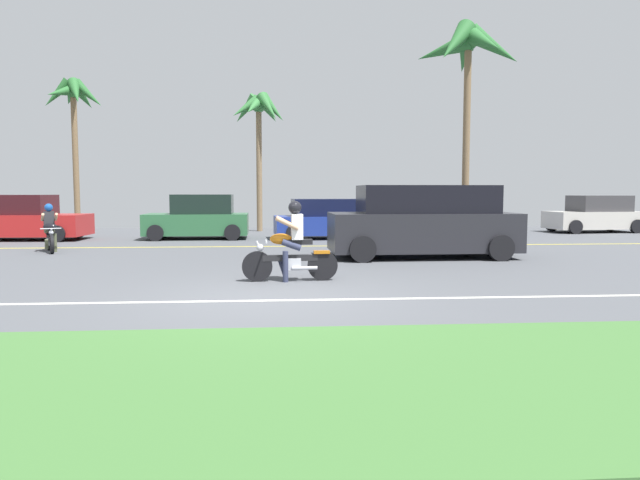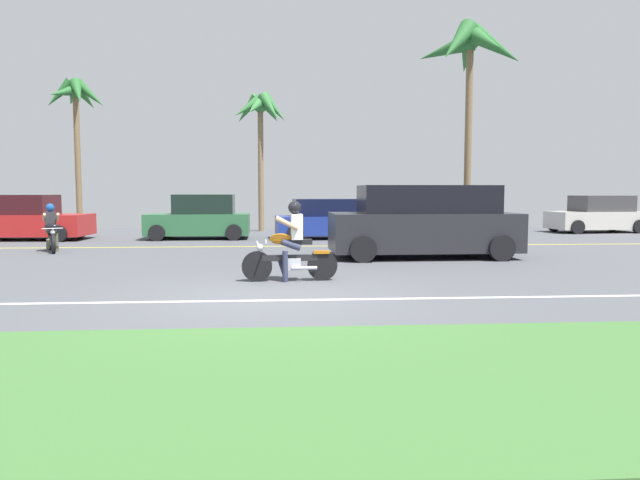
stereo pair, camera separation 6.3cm
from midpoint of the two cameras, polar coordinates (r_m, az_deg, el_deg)
The scene contains 15 objects.
ground at distance 12.12m, azimuth -4.51°, elevation -3.27°, with size 56.00×30.00×0.04m, color #4C4F54.
grass_median at distance 5.17m, azimuth -5.15°, elevation -13.83°, with size 56.00×3.80×0.06m, color #3D6B33.
lane_line_near at distance 8.98m, azimuth -4.67°, elevation -5.97°, with size 50.40×0.12×0.01m, color silver.
lane_line_far at distance 17.76m, azimuth -4.36°, elevation -0.62°, with size 50.40×0.12×0.01m, color yellow.
motorcyclist at distance 10.82m, azimuth -2.76°, elevation -0.73°, with size 1.81×0.59×1.51m.
suv_nearby at distance 14.94m, azimuth 10.45°, elevation 1.73°, with size 4.92×2.15×1.84m.
parked_car_0 at distance 22.63m, azimuth -27.43°, elevation 1.87°, with size 4.46×2.14×1.57m.
parked_car_1 at distance 21.02m, azimuth -11.70°, elevation 2.13°, with size 3.65×1.99×1.58m.
parked_car_2 at distance 20.66m, azimuth 1.36°, elevation 2.01°, with size 4.31×2.09×1.42m.
parked_car_3 at distance 23.50m, azimuth 13.69°, elevation 2.28°, with size 3.96×2.03×1.49m.
parked_car_4 at distance 26.49m, azimuth 25.86°, elevation 2.23°, with size 3.89×2.10×1.52m.
palm_tree_0 at distance 24.87m, azimuth -5.83°, elevation 12.21°, with size 2.51×2.65×5.82m.
palm_tree_1 at distance 26.99m, azimuth 14.69°, elevation 17.45°, with size 4.62×4.79×9.04m.
palm_tree_2 at distance 27.10m, azimuth -23.02°, elevation 12.39°, with size 2.65×2.69×6.47m.
motorcyclist_distant at distance 17.75m, azimuth -24.99°, elevation 0.78°, with size 0.79×1.50×1.35m.
Camera 2 is at (0.14, -9.00, 1.68)m, focal length 32.29 mm.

